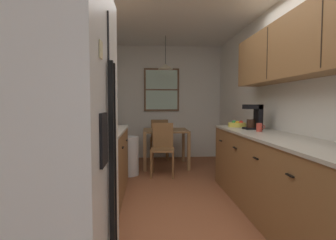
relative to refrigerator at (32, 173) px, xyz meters
name	(u,v)px	position (x,y,z in m)	size (l,w,h in m)	color
ground_plane	(176,196)	(0.93, 2.21, -0.91)	(12.00, 12.00, 0.00)	brown
wall_left	(72,101)	(-0.42, 2.21, 0.36)	(0.10, 9.00, 2.55)	white
wall_right	(275,101)	(2.28, 2.21, 0.36)	(0.10, 9.00, 2.55)	white
wall_back	(164,102)	(0.93, 4.86, 0.36)	(4.40, 0.10, 2.55)	white
refrigerator	(32,173)	(0.00, 0.00, 0.00)	(0.76, 0.81, 1.82)	white
stove_range	(66,206)	(-0.06, 0.71, -0.44)	(0.66, 0.58, 1.10)	silver
microwave_over_range	(47,50)	(-0.17, 0.71, 0.72)	(0.39, 0.59, 0.30)	silver
counter_left	(98,168)	(-0.07, 2.01, -0.46)	(0.64, 2.00, 0.90)	olive
upper_cabinets_left	(83,54)	(-0.21, 1.96, 0.91)	(0.33, 2.08, 0.65)	olive
counter_right	(285,182)	(1.93, 1.25, -0.46)	(0.64, 3.21, 0.90)	olive
upper_cabinets_right	(306,44)	(2.07, 1.20, 0.90)	(0.33, 2.89, 0.63)	olive
dining_table	(166,136)	(0.91, 3.93, -0.30)	(0.87, 0.82, 0.73)	olive
dining_chair_near	(163,146)	(0.81, 3.31, -0.41)	(0.44, 0.44, 0.90)	olive
dining_chair_far	(159,137)	(0.81, 4.54, -0.41)	(0.40, 0.40, 0.90)	olive
pendant_light	(165,66)	(0.91, 3.93, 1.05)	(0.30, 0.30, 0.64)	black
back_window	(162,90)	(0.88, 4.79, 0.65)	(0.80, 0.05, 0.97)	brown
trash_bin	(129,156)	(0.23, 3.33, -0.58)	(0.32, 0.32, 0.67)	silver
storage_canister	(82,130)	(-0.07, 1.28, 0.08)	(0.11, 0.11, 0.19)	red
dish_towel	(116,195)	(0.29, 0.86, -0.41)	(0.02, 0.16, 0.24)	silver
coffee_maker	(255,116)	(1.98, 2.16, 0.16)	(0.22, 0.18, 0.33)	black
mug_by_coffeemaker	(259,127)	(1.92, 1.87, 0.04)	(0.11, 0.07, 0.10)	#BF3F33
fruit_bowl	(237,124)	(1.88, 2.55, 0.02)	(0.27, 0.27, 0.09)	#E5D14C
table_serving_bowl	(167,128)	(0.95, 3.97, -0.15)	(0.18, 0.18, 0.06)	silver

